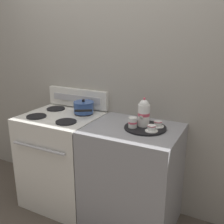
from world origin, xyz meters
The scene contains 11 objects.
ground_plane centered at (0.00, 0.00, 0.00)m, with size 6.00×6.00×0.00m, color brown.
wall_back centered at (0.00, 0.34, 1.10)m, with size 6.00×0.05×2.20m.
stove centered at (-0.39, 0.00, 0.46)m, with size 0.71×0.66×0.93m.
control_panel centered at (-0.39, 0.29, 1.03)m, with size 0.69×0.05×0.19m.
side_counter centered at (0.36, 0.00, 0.46)m, with size 0.77×0.63×0.92m.
saucepan centered at (-0.22, 0.14, 0.99)m, with size 0.26×0.29×0.13m.
serving_tray centered at (0.45, 0.03, 0.93)m, with size 0.34×0.34×0.01m.
teapot centered at (0.42, 0.05, 1.05)m, with size 0.10×0.16×0.24m.
teacup_left centered at (0.53, -0.04, 0.96)m, with size 0.10×0.10×0.05m.
teacup_right centered at (0.54, 0.08, 0.96)m, with size 0.10×0.10×0.05m.
creamer_jug centered at (0.36, -0.02, 0.98)m, with size 0.07×0.07×0.08m.
Camera 1 is at (1.12, -1.88, 1.68)m, focal length 42.00 mm.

